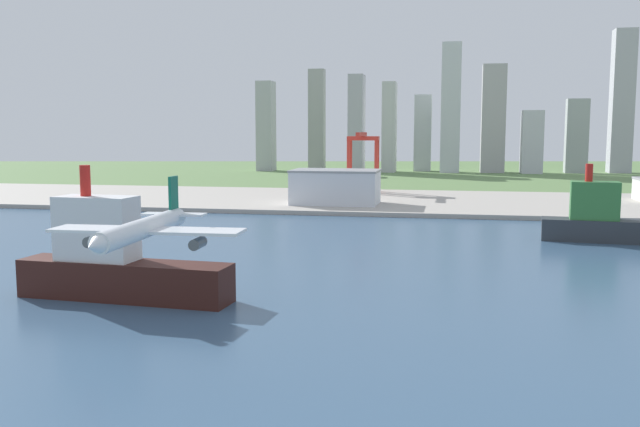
% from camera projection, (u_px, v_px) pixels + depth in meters
% --- Properties ---
extents(ground_plane, '(2400.00, 2400.00, 0.00)m').
position_uv_depth(ground_plane, '(369.00, 260.00, 240.25)').
color(ground_plane, '#5C7E48').
extents(water_bay, '(840.00, 360.00, 0.15)m').
position_uv_depth(water_bay, '(342.00, 302.00, 181.73)').
color(water_bay, '#385675').
rests_on(water_bay, ground).
extents(industrial_pier, '(840.00, 140.00, 2.50)m').
position_uv_depth(industrial_pier, '(406.00, 202.00, 425.37)').
color(industrial_pier, '#ACA59B').
rests_on(industrial_pier, ground).
extents(airplane_landing, '(33.47, 36.00, 11.19)m').
position_uv_depth(airplane_landing, '(143.00, 229.00, 116.57)').
color(airplane_landing, silver).
extents(container_barge, '(52.41, 17.59, 31.31)m').
position_uv_depth(container_barge, '(604.00, 220.00, 278.83)').
color(container_barge, '#2D3338').
rests_on(container_barge, water_bay).
extents(cargo_ship, '(59.13, 15.77, 35.53)m').
position_uv_depth(cargo_ship, '(115.00, 262.00, 184.01)').
color(cargo_ship, '#381914').
rests_on(cargo_ship, water_bay).
extents(port_crane_red, '(21.36, 38.50, 40.83)m').
position_uv_depth(port_crane_red, '(363.00, 150.00, 474.74)').
color(port_crane_red, '#B72D23').
rests_on(port_crane_red, industrial_pier).
extents(warehouse_main, '(49.92, 31.62, 19.72)m').
position_uv_depth(warehouse_main, '(336.00, 187.00, 400.15)').
color(warehouse_main, silver).
rests_on(warehouse_main, industrial_pier).
extents(distant_skyline, '(394.55, 68.99, 148.35)m').
position_uv_depth(distant_skyline, '(456.00, 120.00, 736.78)').
color(distant_skyline, '#A5A8AD').
rests_on(distant_skyline, ground).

